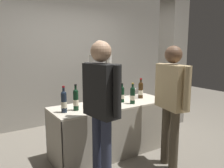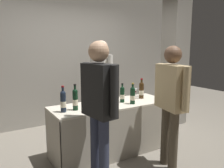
{
  "view_description": "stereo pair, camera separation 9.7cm",
  "coord_description": "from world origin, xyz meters",
  "px_view_note": "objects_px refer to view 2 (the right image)",
  "views": [
    {
      "loc": [
        -1.78,
        -2.76,
        1.61
      ],
      "look_at": [
        0.0,
        0.0,
        1.07
      ],
      "focal_mm": 35.81,
      "sensor_mm": 36.0,
      "label": 1
    },
    {
      "loc": [
        -1.7,
        -2.81,
        1.61
      ],
      "look_at": [
        0.0,
        0.0,
        1.07
      ],
      "focal_mm": 35.81,
      "sensor_mm": 36.0,
      "label": 2
    }
  ],
  "objects_px": {
    "concrete_pillar": "(175,50)",
    "flower_vase": "(112,94)",
    "vendor_presenter": "(101,78)",
    "wine_glass_near_vendor": "(141,90)",
    "display_bottle_0": "(63,101)",
    "wine_glass_mid": "(135,91)",
    "taster_foreground_right": "(99,101)",
    "featured_wine_bottle": "(75,99)",
    "tasting_table": "(112,119)"
  },
  "relations": [
    {
      "from": "vendor_presenter",
      "to": "taster_foreground_right",
      "type": "distance_m",
      "value": 1.64
    },
    {
      "from": "flower_vase",
      "to": "vendor_presenter",
      "type": "xyz_separation_m",
      "value": [
        0.16,
        0.65,
        0.16
      ]
    },
    {
      "from": "vendor_presenter",
      "to": "taster_foreground_right",
      "type": "xyz_separation_m",
      "value": [
        -0.81,
        -1.43,
        -0.03
      ]
    },
    {
      "from": "wine_glass_near_vendor",
      "to": "taster_foreground_right",
      "type": "distance_m",
      "value": 1.5
    },
    {
      "from": "concrete_pillar",
      "to": "vendor_presenter",
      "type": "height_order",
      "value": "concrete_pillar"
    },
    {
      "from": "tasting_table",
      "to": "wine_glass_near_vendor",
      "type": "xyz_separation_m",
      "value": [
        0.69,
        0.18,
        0.35
      ]
    },
    {
      "from": "display_bottle_0",
      "to": "flower_vase",
      "type": "height_order",
      "value": "flower_vase"
    },
    {
      "from": "vendor_presenter",
      "to": "wine_glass_mid",
      "type": "bearing_deg",
      "value": 20.8
    },
    {
      "from": "wine_glass_near_vendor",
      "to": "taster_foreground_right",
      "type": "xyz_separation_m",
      "value": [
        -1.24,
        -0.82,
        0.14
      ]
    },
    {
      "from": "wine_glass_near_vendor",
      "to": "wine_glass_mid",
      "type": "relative_size",
      "value": 1.03
    },
    {
      "from": "wine_glass_mid",
      "to": "vendor_presenter",
      "type": "distance_m",
      "value": 0.69
    },
    {
      "from": "wine_glass_mid",
      "to": "vendor_presenter",
      "type": "bearing_deg",
      "value": 120.86
    },
    {
      "from": "concrete_pillar",
      "to": "vendor_presenter",
      "type": "relative_size",
      "value": 1.79
    },
    {
      "from": "vendor_presenter",
      "to": "wine_glass_near_vendor",
      "type": "bearing_deg",
      "value": 25.54
    },
    {
      "from": "tasting_table",
      "to": "wine_glass_mid",
      "type": "distance_m",
      "value": 0.72
    },
    {
      "from": "concrete_pillar",
      "to": "display_bottle_0",
      "type": "xyz_separation_m",
      "value": [
        -2.62,
        -0.57,
        -0.64
      ]
    },
    {
      "from": "display_bottle_0",
      "to": "concrete_pillar",
      "type": "bearing_deg",
      "value": 12.21
    },
    {
      "from": "display_bottle_0",
      "to": "flower_vase",
      "type": "relative_size",
      "value": 0.92
    },
    {
      "from": "taster_foreground_right",
      "to": "tasting_table",
      "type": "bearing_deg",
      "value": -48.24
    },
    {
      "from": "featured_wine_bottle",
      "to": "tasting_table",
      "type": "bearing_deg",
      "value": 4.07
    },
    {
      "from": "vendor_presenter",
      "to": "display_bottle_0",
      "type": "bearing_deg",
      "value": -60.78
    },
    {
      "from": "wine_glass_mid",
      "to": "taster_foreground_right",
      "type": "relative_size",
      "value": 0.08
    },
    {
      "from": "flower_vase",
      "to": "display_bottle_0",
      "type": "bearing_deg",
      "value": -167.82
    },
    {
      "from": "concrete_pillar",
      "to": "display_bottle_0",
      "type": "bearing_deg",
      "value": -167.79
    },
    {
      "from": "wine_glass_mid",
      "to": "flower_vase",
      "type": "xyz_separation_m",
      "value": [
        -0.51,
        -0.08,
        0.01
      ]
    },
    {
      "from": "display_bottle_0",
      "to": "wine_glass_near_vendor",
      "type": "xyz_separation_m",
      "value": [
        1.47,
        0.23,
        -0.04
      ]
    },
    {
      "from": "display_bottle_0",
      "to": "wine_glass_mid",
      "type": "xyz_separation_m",
      "value": [
        1.37,
        0.27,
        -0.05
      ]
    },
    {
      "from": "featured_wine_bottle",
      "to": "wine_glass_mid",
      "type": "relative_size",
      "value": 2.53
    },
    {
      "from": "display_bottle_0",
      "to": "flower_vase",
      "type": "distance_m",
      "value": 0.89
    },
    {
      "from": "tasting_table",
      "to": "vendor_presenter",
      "type": "xyz_separation_m",
      "value": [
        0.25,
        0.79,
        0.52
      ]
    },
    {
      "from": "tasting_table",
      "to": "flower_vase",
      "type": "relative_size",
      "value": 4.84
    },
    {
      "from": "wine_glass_mid",
      "to": "tasting_table",
      "type": "bearing_deg",
      "value": -160.09
    },
    {
      "from": "wine_glass_mid",
      "to": "flower_vase",
      "type": "relative_size",
      "value": 0.37
    },
    {
      "from": "featured_wine_bottle",
      "to": "flower_vase",
      "type": "height_order",
      "value": "flower_vase"
    },
    {
      "from": "wine_glass_near_vendor",
      "to": "vendor_presenter",
      "type": "height_order",
      "value": "vendor_presenter"
    },
    {
      "from": "wine_glass_near_vendor",
      "to": "vendor_presenter",
      "type": "distance_m",
      "value": 0.77
    },
    {
      "from": "concrete_pillar",
      "to": "flower_vase",
      "type": "height_order",
      "value": "concrete_pillar"
    },
    {
      "from": "display_bottle_0",
      "to": "flower_vase",
      "type": "bearing_deg",
      "value": 12.18
    },
    {
      "from": "wine_glass_mid",
      "to": "flower_vase",
      "type": "bearing_deg",
      "value": -171.19
    },
    {
      "from": "tasting_table",
      "to": "featured_wine_bottle",
      "type": "distance_m",
      "value": 0.72
    },
    {
      "from": "concrete_pillar",
      "to": "wine_glass_mid",
      "type": "height_order",
      "value": "concrete_pillar"
    },
    {
      "from": "featured_wine_bottle",
      "to": "display_bottle_0",
      "type": "bearing_deg",
      "value": -177.72
    },
    {
      "from": "flower_vase",
      "to": "taster_foreground_right",
      "type": "distance_m",
      "value": 1.02
    },
    {
      "from": "tasting_table",
      "to": "vendor_presenter",
      "type": "relative_size",
      "value": 1.07
    },
    {
      "from": "wine_glass_near_vendor",
      "to": "wine_glass_mid",
      "type": "xyz_separation_m",
      "value": [
        -0.09,
        0.04,
        -0.01
      ]
    },
    {
      "from": "concrete_pillar",
      "to": "taster_foreground_right",
      "type": "bearing_deg",
      "value": -154.32
    },
    {
      "from": "featured_wine_bottle",
      "to": "taster_foreground_right",
      "type": "distance_m",
      "value": 0.6
    },
    {
      "from": "tasting_table",
      "to": "taster_foreground_right",
      "type": "bearing_deg",
      "value": -131.07
    },
    {
      "from": "concrete_pillar",
      "to": "featured_wine_bottle",
      "type": "relative_size",
      "value": 8.72
    },
    {
      "from": "display_bottle_0",
      "to": "taster_foreground_right",
      "type": "relative_size",
      "value": 0.21
    }
  ]
}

